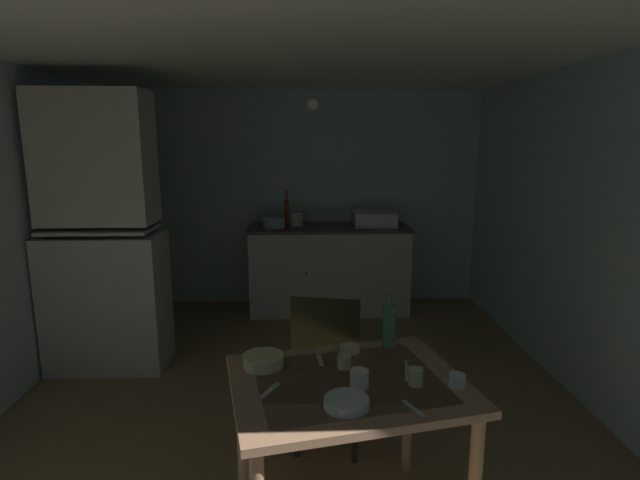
{
  "coord_description": "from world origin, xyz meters",
  "views": [
    {
      "loc": [
        0.04,
        -3.39,
        1.81
      ],
      "look_at": [
        0.16,
        -0.11,
        1.15
      ],
      "focal_mm": 27.68,
      "sensor_mm": 36.0,
      "label": 1
    }
  ],
  "objects": [
    {
      "name": "ceiling_slab",
      "position": [
        0.0,
        0.0,
        2.4
      ],
      "size": [
        4.08,
        4.22,
        0.1
      ],
      "primitive_type": "cube",
      "color": "silver"
    },
    {
      "name": "hutch_cabinet",
      "position": [
        -1.52,
        0.45,
        1.02
      ],
      "size": [
        0.9,
        0.49,
        2.18
      ],
      "color": "beige",
      "rests_on": "ground"
    },
    {
      "name": "teaspoon_by_cup",
      "position": [
        0.12,
        -1.16,
        0.77
      ],
      "size": [
        0.03,
        0.13,
        0.0
      ],
      "primitive_type": "cube",
      "rotation": [
        0.0,
        0.0,
        1.66
      ],
      "color": "beige",
      "rests_on": "dining_table"
    },
    {
      "name": "hand_pump",
      "position": [
        -0.12,
        1.79,
        1.09
      ],
      "size": [
        0.05,
        0.27,
        0.39
      ],
      "color": "maroon",
      "rests_on": "counter_cabinet"
    },
    {
      "name": "mug_dark",
      "position": [
        0.53,
        -1.42,
        0.8
      ],
      "size": [
        0.06,
        0.06,
        0.08
      ],
      "primitive_type": "cylinder",
      "color": "beige",
      "rests_on": "dining_table"
    },
    {
      "name": "teacup_mint",
      "position": [
        0.23,
        -1.24,
        0.79
      ],
      "size": [
        0.06,
        0.06,
        0.06
      ],
      "primitive_type": "cylinder",
      "color": "beige",
      "rests_on": "dining_table"
    },
    {
      "name": "serving_bowl_wide",
      "position": [
        0.28,
        -1.06,
        0.78
      ],
      "size": [
        0.1,
        0.1,
        0.03
      ],
      "primitive_type": "cylinder",
      "color": "beige",
      "rests_on": "dining_table"
    },
    {
      "name": "mug_tall",
      "position": [
        0.71,
        -1.44,
        0.79
      ],
      "size": [
        0.07,
        0.07,
        0.06
      ],
      "primitive_type": "cylinder",
      "color": "white",
      "rests_on": "dining_table"
    },
    {
      "name": "sauce_dish",
      "position": [
        -0.15,
        -1.21,
        0.79
      ],
      "size": [
        0.19,
        0.19,
        0.06
      ],
      "primitive_type": "cylinder",
      "color": "beige",
      "rests_on": "dining_table"
    },
    {
      "name": "ground_plane",
      "position": [
        0.0,
        0.0,
        0.0
      ],
      "size": [
        5.12,
        5.12,
        0.0
      ],
      "primitive_type": "plane",
      "color": "#8C714E"
    },
    {
      "name": "table_knife",
      "position": [
        0.52,
        -1.29,
        0.77
      ],
      "size": [
        0.06,
        0.22,
        0.0
      ],
      "primitive_type": "cube",
      "rotation": [
        0.0,
        0.0,
        1.39
      ],
      "color": "silver",
      "rests_on": "dining_table"
    },
    {
      "name": "wall_right",
      "position": [
        2.04,
        0.0,
        1.18
      ],
      "size": [
        0.1,
        4.22,
        2.35
      ],
      "primitive_type": "cube",
      "color": "silver",
      "rests_on": "ground"
    },
    {
      "name": "dining_table",
      "position": [
        0.24,
        -1.37,
        0.66
      ],
      "size": [
        1.16,
        0.98,
        0.76
      ],
      "color": "tan",
      "rests_on": "ground"
    },
    {
      "name": "counter_cabinet",
      "position": [
        0.33,
        1.74,
        0.46
      ],
      "size": [
        1.69,
        0.64,
        0.92
      ],
      "color": "beige",
      "rests_on": "ground"
    },
    {
      "name": "teaspoon_near_bowl",
      "position": [
        0.48,
        -1.62,
        0.77
      ],
      "size": [
        0.08,
        0.13,
        0.0
      ],
      "primitive_type": "cube",
      "rotation": [
        0.0,
        0.0,
        5.15
      ],
      "color": "beige",
      "rests_on": "dining_table"
    },
    {
      "name": "teacup_cream",
      "position": [
        0.28,
        -1.42,
        0.8
      ],
      "size": [
        0.08,
        0.08,
        0.08
      ],
      "primitive_type": "cylinder",
      "color": "white",
      "rests_on": "dining_table"
    },
    {
      "name": "mixing_bowl_counter",
      "position": [
        -0.25,
        1.69,
        0.97
      ],
      "size": [
        0.24,
        0.24,
        0.1
      ],
      "primitive_type": "cylinder",
      "color": "#9EB2C6",
      "rests_on": "counter_cabinet"
    },
    {
      "name": "pendant_bulb",
      "position": [
        0.13,
        0.37,
        2.07
      ],
      "size": [
        0.08,
        0.08,
        0.08
      ],
      "primitive_type": "sphere",
      "color": "#F9EFCC"
    },
    {
      "name": "glass_bottle",
      "position": [
        0.48,
        -1.0,
        0.88
      ],
      "size": [
        0.07,
        0.07,
        0.29
      ],
      "color": "#4C7F56",
      "rests_on": "dining_table"
    },
    {
      "name": "chair_far_side",
      "position": [
        0.18,
        -0.75,
        0.5
      ],
      "size": [
        0.47,
        0.47,
        0.97
      ],
      "color": "#332916",
      "rests_on": "ground"
    },
    {
      "name": "soup_bowl_small",
      "position": [
        0.21,
        -1.59,
        0.78
      ],
      "size": [
        0.18,
        0.18,
        0.04
      ],
      "primitive_type": "cylinder",
      "color": "white",
      "rests_on": "dining_table"
    },
    {
      "name": "serving_spoon",
      "position": [
        -0.1,
        -1.45,
        0.77
      ],
      "size": [
        0.08,
        0.14,
        0.0
      ],
      "primitive_type": "cube",
      "rotation": [
        0.0,
        0.0,
        4.25
      ],
      "color": "beige",
      "rests_on": "dining_table"
    },
    {
      "name": "wall_back",
      "position": [
        0.0,
        2.11,
        1.18
      ],
      "size": [
        4.08,
        0.1,
        2.35
      ],
      "primitive_type": "cube",
      "color": "silver",
      "rests_on": "ground"
    },
    {
      "name": "stoneware_crock",
      "position": [
        -0.01,
        1.8,
        0.99
      ],
      "size": [
        0.13,
        0.13,
        0.15
      ],
      "primitive_type": "cylinder",
      "color": "beige",
      "rests_on": "counter_cabinet"
    },
    {
      "name": "sink_basin",
      "position": [
        0.81,
        1.74,
        1.0
      ],
      "size": [
        0.44,
        0.34,
        0.15
      ],
      "color": "silver",
      "rests_on": "counter_cabinet"
    }
  ]
}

